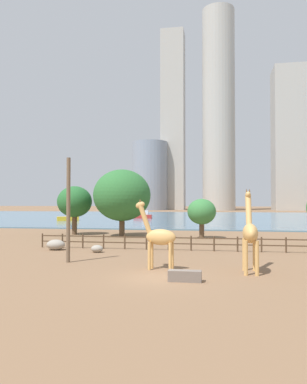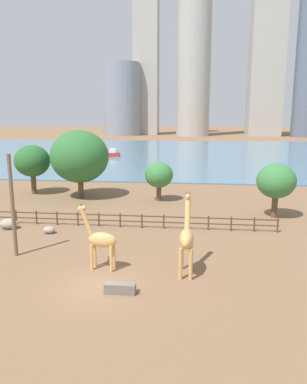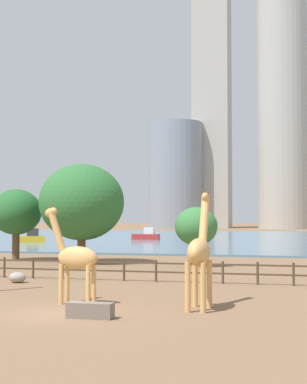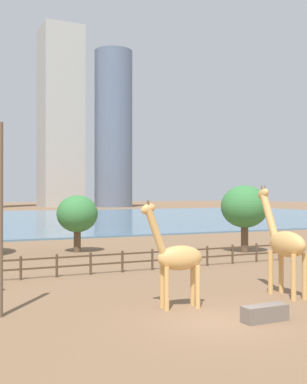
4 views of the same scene
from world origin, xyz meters
name	(u,v)px [view 4 (image 4 of 4)]	position (x,y,z in m)	size (l,w,h in m)	color
giraffe_tall	(284,243)	(5.22, 2.57, 2.42)	(0.93, 3.30, 5.17)	tan
giraffe_companion	(177,258)	(-0.44, 2.58, 2.09)	(2.77, 1.02, 4.49)	tan
feeding_trough	(265,313)	(1.51, -0.64, 0.30)	(1.80, 0.60, 0.60)	#72665B
enclosure_fence	(107,261)	(-0.02, 12.00, 0.76)	(26.12, 0.14, 1.30)	#4C3826
tree_center_broad	(77,214)	(1.44, 22.94, 3.07)	(3.32, 3.32, 4.61)	brown
tree_left_small	(245,207)	(13.62, 16.99, 3.66)	(3.82, 3.82, 5.42)	brown
skyline_block_left	(60,117)	(36.21, 160.82, 33.24)	(14.48, 15.47, 66.48)	#ADA89E
skyline_block_right	(113,129)	(54.14, 152.63, 28.99)	(14.05, 14.05, 57.98)	slate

